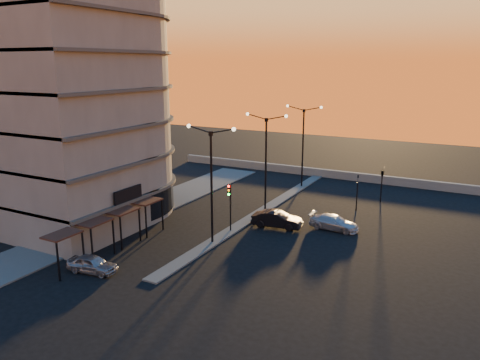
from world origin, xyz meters
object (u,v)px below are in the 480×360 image
(traffic_light_main, at_px, (230,200))
(car_sedan, at_px, (277,219))
(streetlamp_mid, at_px, (266,154))
(car_wagon, at_px, (334,222))
(car_hatchback, at_px, (92,264))

(traffic_light_main, distance_m, car_sedan, 4.83)
(traffic_light_main, relative_size, car_sedan, 0.97)
(streetlamp_mid, distance_m, car_wagon, 9.41)
(car_wagon, bearing_deg, traffic_light_main, 124.87)
(car_hatchback, bearing_deg, car_wagon, -45.71)
(car_hatchback, xyz_separation_m, car_wagon, (12.15, 16.29, 0.02))
(car_hatchback, height_order, car_sedan, car_sedan)
(streetlamp_mid, bearing_deg, traffic_light_main, -90.00)
(car_wagon, bearing_deg, streetlamp_mid, 76.02)
(car_sedan, xyz_separation_m, car_wagon, (4.62, 1.81, -0.10))
(car_hatchback, distance_m, car_sedan, 16.33)
(traffic_light_main, bearing_deg, car_hatchback, -111.42)
(streetlamp_mid, height_order, car_wagon, streetlamp_mid)
(traffic_light_main, bearing_deg, streetlamp_mid, 90.00)
(streetlamp_mid, bearing_deg, car_hatchback, -103.58)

